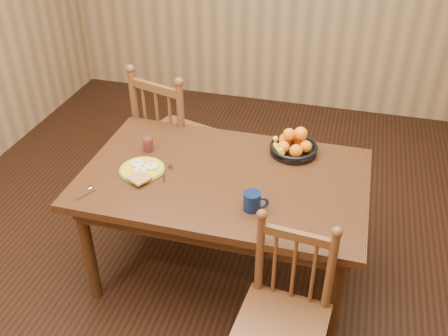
% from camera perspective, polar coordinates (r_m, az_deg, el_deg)
% --- Properties ---
extents(room, '(4.52, 5.02, 2.72)m').
position_cam_1_polar(room, '(2.52, 0.00, 10.41)').
color(room, black).
rests_on(room, ground).
extents(dining_table, '(1.60, 1.00, 0.75)m').
position_cam_1_polar(dining_table, '(2.86, 0.00, -2.23)').
color(dining_table, black).
rests_on(dining_table, ground).
extents(chair_far, '(0.59, 0.58, 1.06)m').
position_cam_1_polar(chair_far, '(3.64, -5.75, 3.47)').
color(chair_far, '#4E2817').
rests_on(chair_far, ground).
extents(chair_near, '(0.45, 0.43, 0.92)m').
position_cam_1_polar(chair_near, '(2.49, 6.82, -16.55)').
color(chair_near, '#4E2817').
rests_on(chair_near, ground).
extents(breakfast_plate, '(0.26, 0.31, 0.04)m').
position_cam_1_polar(breakfast_plate, '(2.88, -9.35, -0.18)').
color(breakfast_plate, '#59601E').
rests_on(breakfast_plate, dining_table).
extents(fork, '(0.07, 0.18, 0.00)m').
position_cam_1_polar(fork, '(2.85, -6.67, -0.50)').
color(fork, silver).
rests_on(fork, dining_table).
extents(spoon, '(0.07, 0.15, 0.01)m').
position_cam_1_polar(spoon, '(2.79, -15.23, -2.42)').
color(spoon, silver).
rests_on(spoon, dining_table).
extents(coffee_mug, '(0.13, 0.09, 0.10)m').
position_cam_1_polar(coffee_mug, '(2.55, 3.32, -3.80)').
color(coffee_mug, '#0A1839').
rests_on(coffee_mug, dining_table).
extents(juice_glass, '(0.06, 0.06, 0.09)m').
position_cam_1_polar(juice_glass, '(3.05, -8.67, 2.70)').
color(juice_glass, silver).
rests_on(juice_glass, dining_table).
extents(fruit_bowl, '(0.29, 0.29, 0.17)m').
position_cam_1_polar(fruit_bowl, '(3.01, 7.94, 2.58)').
color(fruit_bowl, black).
rests_on(fruit_bowl, dining_table).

